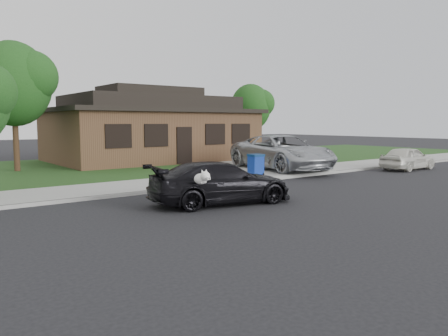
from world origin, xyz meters
TOP-DOWN VIEW (x-y plane):
  - ground at (0.00, 0.00)m, footprint 120.00×120.00m
  - sidewalk at (0.00, 5.00)m, footprint 60.00×3.00m
  - curb at (0.00, 3.50)m, footprint 60.00×0.12m
  - lawn at (0.00, 13.00)m, footprint 60.00×13.00m
  - driveway at (6.00, 10.00)m, footprint 4.50×13.00m
  - sedan at (-1.27, 0.41)m, footprint 4.83×2.68m
  - minivan at (6.57, 5.66)m, footprint 3.75×6.65m
  - white_compact at (12.61, 2.24)m, footprint 3.67×1.52m
  - recycling_bin at (3.70, 4.41)m, footprint 0.63×0.66m
  - house at (4.00, 15.00)m, footprint 12.60×8.60m
  - tree_0 at (-4.34, 12.88)m, footprint 3.78×3.60m
  - tree_1 at (12.14, 14.40)m, footprint 3.15×3.00m

SIDE VIEW (x-z plane):
  - ground at x=0.00m, z-range 0.00..0.00m
  - sidewalk at x=0.00m, z-range 0.00..0.12m
  - curb at x=0.00m, z-range 0.00..0.12m
  - lawn at x=0.00m, z-range 0.00..0.13m
  - driveway at x=6.00m, z-range 0.00..0.14m
  - recycling_bin at x=3.70m, z-range 0.13..1.11m
  - white_compact at x=12.61m, z-range 0.00..1.24m
  - sedan at x=-1.27m, z-range 0.00..1.32m
  - minivan at x=6.57m, z-range 0.14..1.89m
  - house at x=4.00m, z-range -0.19..4.46m
  - tree_1 at x=12.14m, z-range 1.09..6.34m
  - tree_0 at x=-4.34m, z-range 1.31..7.65m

